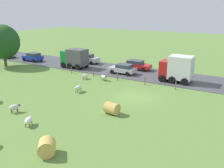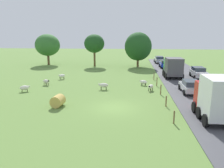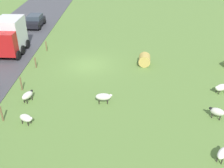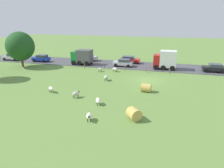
{
  "view_description": "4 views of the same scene",
  "coord_description": "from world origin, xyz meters",
  "px_view_note": "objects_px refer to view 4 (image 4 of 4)",
  "views": [
    {
      "loc": [
        -24.62,
        -11.46,
        9.79
      ],
      "look_at": [
        -0.18,
        2.85,
        1.14
      ],
      "focal_mm": 40.29,
      "sensor_mm": 36.0,
      "label": 1
    },
    {
      "loc": [
        1.59,
        -19.37,
        6.84
      ],
      "look_at": [
        -0.88,
        6.92,
        0.66
      ],
      "focal_mm": 34.66,
      "sensor_mm": 36.0,
      "label": 2
    },
    {
      "loc": [
        -3.23,
        23.92,
        11.72
      ],
      "look_at": [
        -2.51,
        5.54,
        1.1
      ],
      "focal_mm": 44.04,
      "sensor_mm": 36.0,
      "label": 3
    },
    {
      "loc": [
        -31.68,
        -2.52,
        9.62
      ],
      "look_at": [
        -5.1,
        4.69,
        0.57
      ],
      "focal_mm": 32.37,
      "sensor_mm": 36.0,
      "label": 4
    }
  ],
  "objects_px": {
    "sheep_5": "(98,101)",
    "hay_bale_1": "(134,114)",
    "car_2": "(88,57)",
    "sheep_1": "(106,77)",
    "hay_bale_0": "(146,88)",
    "car_5": "(129,59)",
    "sheep_3": "(89,116)",
    "car_4": "(214,68)",
    "sheep_2": "(51,89)",
    "sheep_6": "(100,69)",
    "truck_1": "(82,57)",
    "sheep_4": "(115,69)",
    "truck_0": "(165,60)",
    "car_0": "(41,58)",
    "tree_1": "(20,46)",
    "car_3": "(123,63)",
    "sheep_0": "(76,94)",
    "car_1": "(13,57)"
  },
  "relations": [
    {
      "from": "hay_bale_1",
      "to": "hay_bale_0",
      "type": "bearing_deg",
      "value": -2.16
    },
    {
      "from": "sheep_3",
      "to": "car_3",
      "type": "bearing_deg",
      "value": 4.0
    },
    {
      "from": "sheep_4",
      "to": "truck_1",
      "type": "height_order",
      "value": "truck_1"
    },
    {
      "from": "tree_1",
      "to": "car_3",
      "type": "xyz_separation_m",
      "value": [
        5.71,
        -19.89,
        -3.39
      ]
    },
    {
      "from": "sheep_6",
      "to": "car_1",
      "type": "relative_size",
      "value": 0.24
    },
    {
      "from": "car_4",
      "to": "car_0",
      "type": "bearing_deg",
      "value": 90.2
    },
    {
      "from": "sheep_3",
      "to": "car_4",
      "type": "distance_m",
      "value": 28.16
    },
    {
      "from": "sheep_6",
      "to": "truck_1",
      "type": "distance_m",
      "value": 7.46
    },
    {
      "from": "sheep_5",
      "to": "car_0",
      "type": "bearing_deg",
      "value": 46.36
    },
    {
      "from": "truck_1",
      "to": "sheep_6",
      "type": "bearing_deg",
      "value": -130.92
    },
    {
      "from": "sheep_0",
      "to": "car_5",
      "type": "height_order",
      "value": "car_5"
    },
    {
      "from": "sheep_3",
      "to": "tree_1",
      "type": "height_order",
      "value": "tree_1"
    },
    {
      "from": "sheep_3",
      "to": "sheep_6",
      "type": "distance_m",
      "value": 18.95
    },
    {
      "from": "car_3",
      "to": "car_5",
      "type": "xyz_separation_m",
      "value": [
        3.57,
        -0.61,
        -0.0
      ]
    },
    {
      "from": "sheep_0",
      "to": "sheep_1",
      "type": "height_order",
      "value": "sheep_1"
    },
    {
      "from": "sheep_3",
      "to": "sheep_4",
      "type": "xyz_separation_m",
      "value": [
        19.03,
        2.23,
        0.02
      ]
    },
    {
      "from": "truck_1",
      "to": "car_3",
      "type": "distance_m",
      "value": 8.94
    },
    {
      "from": "car_2",
      "to": "sheep_1",
      "type": "bearing_deg",
      "value": -148.36
    },
    {
      "from": "hay_bale_1",
      "to": "tree_1",
      "type": "xyz_separation_m",
      "value": [
        16.48,
        25.74,
        3.63
      ]
    },
    {
      "from": "sheep_0",
      "to": "sheep_2",
      "type": "xyz_separation_m",
      "value": [
        0.85,
        4.04,
        0.0
      ]
    },
    {
      "from": "sheep_0",
      "to": "sheep_5",
      "type": "xyz_separation_m",
      "value": [
        -1.31,
        -3.42,
        -0.05
      ]
    },
    {
      "from": "tree_1",
      "to": "car_0",
      "type": "relative_size",
      "value": 1.86
    },
    {
      "from": "sheep_5",
      "to": "truck_0",
      "type": "xyz_separation_m",
      "value": [
        19.54,
        -7.1,
        1.44
      ]
    },
    {
      "from": "sheep_5",
      "to": "car_0",
      "type": "relative_size",
      "value": 0.32
    },
    {
      "from": "car_0",
      "to": "sheep_3",
      "type": "bearing_deg",
      "value": -138.31
    },
    {
      "from": "tree_1",
      "to": "car_3",
      "type": "bearing_deg",
      "value": -73.97
    },
    {
      "from": "sheep_0",
      "to": "hay_bale_1",
      "type": "height_order",
      "value": "hay_bale_1"
    },
    {
      "from": "tree_1",
      "to": "truck_1",
      "type": "xyz_separation_m",
      "value": [
        5.24,
        -11.01,
        -2.48
      ]
    },
    {
      "from": "truck_0",
      "to": "sheep_0",
      "type": "bearing_deg",
      "value": 150.0
    },
    {
      "from": "car_1",
      "to": "truck_1",
      "type": "bearing_deg",
      "value": -89.86
    },
    {
      "from": "tree_1",
      "to": "truck_0",
      "type": "bearing_deg",
      "value": -78.86
    },
    {
      "from": "sheep_5",
      "to": "car_4",
      "type": "relative_size",
      "value": 0.31
    },
    {
      "from": "sheep_6",
      "to": "car_2",
      "type": "relative_size",
      "value": 0.27
    },
    {
      "from": "sheep_2",
      "to": "tree_1",
      "type": "relative_size",
      "value": 0.16
    },
    {
      "from": "sheep_5",
      "to": "hay_bale_1",
      "type": "relative_size",
      "value": 1.0
    },
    {
      "from": "tree_1",
      "to": "car_5",
      "type": "xyz_separation_m",
      "value": [
        9.29,
        -20.51,
        -3.39
      ]
    },
    {
      "from": "hay_bale_0",
      "to": "car_2",
      "type": "height_order",
      "value": "car_2"
    },
    {
      "from": "sheep_1",
      "to": "sheep_2",
      "type": "distance_m",
      "value": 9.1
    },
    {
      "from": "car_2",
      "to": "car_5",
      "type": "relative_size",
      "value": 0.91
    },
    {
      "from": "car_5",
      "to": "sheep_4",
      "type": "bearing_deg",
      "value": 171.62
    },
    {
      "from": "truck_0",
      "to": "car_0",
      "type": "bearing_deg",
      "value": 90.12
    },
    {
      "from": "sheep_5",
      "to": "hay_bale_1",
      "type": "height_order",
      "value": "hay_bale_1"
    },
    {
      "from": "sheep_6",
      "to": "car_3",
      "type": "xyz_separation_m",
      "value": [
        5.29,
        -3.32,
        0.37
      ]
    },
    {
      "from": "hay_bale_0",
      "to": "car_5",
      "type": "xyz_separation_m",
      "value": [
        17.44,
        5.55,
        0.28
      ]
    },
    {
      "from": "car_0",
      "to": "car_3",
      "type": "bearing_deg",
      "value": -89.38
    },
    {
      "from": "sheep_5",
      "to": "car_2",
      "type": "bearing_deg",
      "value": 24.16
    },
    {
      "from": "car_3",
      "to": "car_1",
      "type": "bearing_deg",
      "value": 91.11
    },
    {
      "from": "hay_bale_0",
      "to": "car_4",
      "type": "bearing_deg",
      "value": -38.61
    },
    {
      "from": "truck_0",
      "to": "car_0",
      "type": "xyz_separation_m",
      "value": [
        -0.06,
        27.52,
        -1.05
      ]
    },
    {
      "from": "sheep_5",
      "to": "car_5",
      "type": "bearing_deg",
      "value": 1.58
    }
  ]
}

